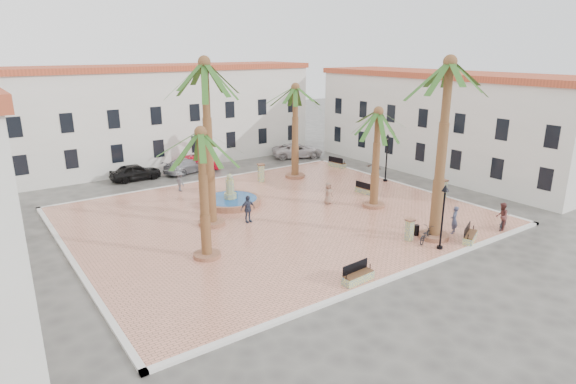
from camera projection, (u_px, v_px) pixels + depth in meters
name	position (u px, v px, depth m)	size (l,w,h in m)	color
ground	(276.00, 217.00, 32.78)	(120.00, 120.00, 0.00)	#56544F
plaza	(276.00, 216.00, 32.76)	(26.00, 22.00, 0.15)	tan
kerb_n	(205.00, 181.00, 41.37)	(26.30, 0.30, 0.16)	silver
kerb_s	(398.00, 276.00, 24.15)	(26.30, 0.30, 0.16)	silver
kerb_e	(406.00, 185.00, 39.93)	(0.30, 22.30, 0.16)	silver
kerb_w	(73.00, 263.00, 25.59)	(0.30, 22.30, 0.16)	silver
building_north	(162.00, 115.00, 47.05)	(30.40, 7.40, 9.50)	silver
building_east	(445.00, 122.00, 44.07)	(7.40, 26.40, 9.00)	silver
fountain	(230.00, 200.00, 34.93)	(4.38, 4.38, 2.26)	#A3684B
palm_nw	(205.00, 80.00, 28.32)	(5.56, 5.56, 10.50)	#A3684B
palm_sw	(201.00, 148.00, 24.43)	(4.80, 4.80, 7.17)	#A3684B
palm_s	(448.00, 81.00, 26.14)	(5.68, 5.68, 10.58)	#A3684B
palm_e	(378.00, 123.00, 32.74)	(5.06, 5.06, 7.13)	#A3684B
palm_ne	(295.00, 98.00, 40.23)	(5.48, 5.48, 8.14)	#A3684B
bench_s	(358.00, 276.00, 23.34)	(1.82, 0.67, 0.94)	#919B6E
bench_se	(470.00, 236.00, 28.29)	(1.84, 1.23, 0.94)	#919B6E
bench_e	(366.00, 190.00, 37.46)	(0.74, 1.80, 0.92)	#919B6E
bench_ne	(337.00, 164.00, 45.78)	(0.84, 1.91, 0.97)	#919B6E
lamppost_s	(444.00, 206.00, 26.52)	(0.41, 0.41, 3.77)	black
lamppost_e	(387.00, 149.00, 40.18)	(0.44, 0.44, 4.07)	black
bollard_se	(409.00, 229.00, 28.22)	(0.47, 0.47, 1.32)	#919B6E
bollard_n	(261.00, 173.00, 40.58)	(0.67, 0.67, 1.55)	#919B6E
bollard_e	(443.00, 189.00, 36.15)	(0.62, 0.62, 1.45)	#919B6E
litter_bin	(416.00, 230.00, 29.11)	(0.33, 0.33, 0.65)	black
cyclist_a	(454.00, 220.00, 29.29)	(0.63, 0.41, 1.72)	#383D56
bicycle_a	(426.00, 235.00, 28.05)	(0.60, 1.72, 0.90)	black
cyclist_b	(502.00, 216.00, 29.81)	(0.86, 0.67, 1.77)	brown
bicycle_b	(503.00, 221.00, 30.08)	(0.46, 1.64, 0.99)	black
pedestrian_fountain_a	(328.00, 193.00, 34.80)	(0.78, 0.51, 1.59)	#866654
pedestrian_fountain_b	(248.00, 209.00, 31.12)	(1.06, 0.44, 1.81)	#30384F
pedestrian_north	(180.00, 182.00, 37.93)	(1.01, 0.58, 1.57)	#525258
pedestrian_east	(374.00, 168.00, 41.79)	(1.62, 0.52, 1.75)	#756359
car_black	(135.00, 172.00, 41.67)	(1.72, 4.28, 1.46)	black
car_red	(197.00, 163.00, 44.87)	(1.48, 4.25, 1.40)	#AC0718
car_silver	(187.00, 165.00, 44.17)	(1.91, 4.70, 1.36)	#9E9FA6
car_white	(298.00, 151.00, 50.32)	(2.42, 5.24, 1.46)	beige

